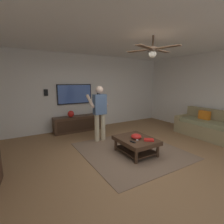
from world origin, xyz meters
The scene contains 18 objects.
ground_plane centered at (0.00, 0.00, 0.00)m, with size 8.49×8.49×0.00m, color olive.
wall_back_tv centered at (3.13, 0.00, 1.37)m, with size 0.10×7.27×2.74m, color silver.
wall_side_window centered at (0.00, -3.59, 1.37)m, with size 6.37×0.10×2.74m, color silver.
ceiling_slab centered at (0.00, 0.00, 2.79)m, with size 6.37×7.27×0.10m, color white.
area_rug centered at (0.41, -0.24, 0.01)m, with size 2.51×2.37×0.01m, color #7A604C.
couch centered at (0.04, -3.03, 0.32)m, with size 1.93×0.94×0.87m.
coffee_table centered at (0.21, -0.24, 0.30)m, with size 1.00×0.80×0.40m.
media_console centered at (2.80, 0.33, 0.28)m, with size 0.45×1.70×0.55m.
tv centered at (3.04, 0.33, 1.32)m, with size 0.05×1.26×0.71m.
person_standing centered at (1.50, 0.10, 0.93)m, with size 0.54×0.54×1.64m.
bowl centered at (0.18, -0.22, 0.46)m, with size 0.26×0.26×0.12m, color red.
remote_white centered at (0.11, -0.19, 0.41)m, with size 0.15×0.04×0.02m, color white.
remote_black centered at (0.03, 0.00, 0.41)m, with size 0.15×0.04×0.02m, color black.
book centered at (-0.08, -0.39, 0.42)m, with size 0.22×0.16×0.04m, color red.
vase_round centered at (2.77, 0.59, 0.66)m, with size 0.22×0.22×0.22m, color red.
wall_speaker_left centered at (3.05, -0.64, 1.39)m, with size 0.06×0.12×0.22m, color black.
wall_speaker_right centered at (3.05, 1.31, 1.40)m, with size 0.06×0.12×0.22m, color black.
ceiling_fan centered at (-0.09, -0.39, 2.41)m, with size 1.17×1.19×0.46m.
Camera 1 is at (-2.83, 2.24, 1.76)m, focal length 26.69 mm.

